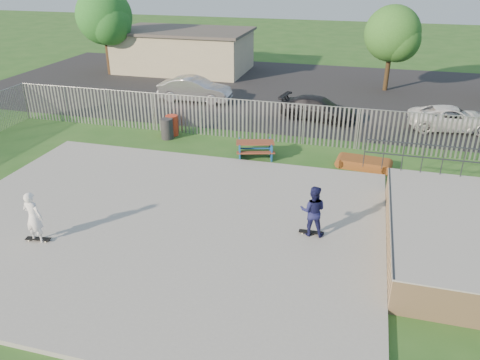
% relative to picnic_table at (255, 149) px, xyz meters
% --- Properties ---
extents(ground, '(120.00, 120.00, 0.00)m').
position_rel_picnic_table_xyz_m(ground, '(-1.75, -6.85, -0.37)').
color(ground, '#28591E').
rests_on(ground, ground).
extents(concrete_slab, '(15.00, 12.00, 0.15)m').
position_rel_picnic_table_xyz_m(concrete_slab, '(-1.75, -6.85, -0.29)').
color(concrete_slab, gray).
rests_on(concrete_slab, ground).
extents(quarter_pipe, '(5.50, 7.05, 2.19)m').
position_rel_picnic_table_xyz_m(quarter_pipe, '(7.74, -5.81, 0.19)').
color(quarter_pipe, tan).
rests_on(quarter_pipe, ground).
extents(fence, '(26.04, 16.02, 2.00)m').
position_rel_picnic_table_xyz_m(fence, '(-0.75, -2.26, 0.63)').
color(fence, gray).
rests_on(fence, ground).
extents(picnic_table, '(2.03, 1.83, 0.72)m').
position_rel_picnic_table_xyz_m(picnic_table, '(0.00, 0.00, 0.00)').
color(picnic_table, brown).
rests_on(picnic_table, ground).
extents(funbox, '(2.07, 1.18, 0.40)m').
position_rel_picnic_table_xyz_m(funbox, '(4.85, 0.02, -0.17)').
color(funbox, brown).
rests_on(funbox, ground).
extents(trash_bin_red, '(0.62, 0.62, 1.04)m').
position_rel_picnic_table_xyz_m(trash_bin_red, '(-4.78, 1.68, 0.15)').
color(trash_bin_red, '#B5311B').
rests_on(trash_bin_red, ground).
extents(trash_bin_grey, '(0.62, 0.62, 1.03)m').
position_rel_picnic_table_xyz_m(trash_bin_grey, '(-4.82, 1.14, 0.15)').
color(trash_bin_grey, '#29292C').
rests_on(trash_bin_grey, ground).
extents(parking_lot, '(40.00, 18.00, 0.02)m').
position_rel_picnic_table_xyz_m(parking_lot, '(-1.75, 12.15, -0.36)').
color(parking_lot, black).
rests_on(parking_lot, ground).
extents(car_silver, '(4.61, 1.69, 1.51)m').
position_rel_picnic_table_xyz_m(car_silver, '(-5.80, 7.88, 0.41)').
color(car_silver, '#B8B8BD').
rests_on(car_silver, parking_lot).
extents(car_dark, '(4.56, 2.54, 1.25)m').
position_rel_picnic_table_xyz_m(car_dark, '(2.14, 6.21, 0.28)').
color(car_dark, black).
rests_on(car_dark, parking_lot).
extents(car_white, '(4.62, 2.55, 1.22)m').
position_rel_picnic_table_xyz_m(car_white, '(9.14, 6.29, 0.26)').
color(car_white, white).
rests_on(car_white, parking_lot).
extents(building, '(10.40, 6.40, 3.20)m').
position_rel_picnic_table_xyz_m(building, '(-9.75, 16.15, 1.24)').
color(building, '#B3AA8A').
rests_on(building, ground).
extents(tree_left, '(4.15, 4.15, 6.40)m').
position_rel_picnic_table_xyz_m(tree_left, '(-14.87, 13.39, 3.94)').
color(tree_left, '#442F1B').
rests_on(tree_left, ground).
extents(tree_mid, '(3.63, 3.63, 5.60)m').
position_rel_picnic_table_xyz_m(tree_mid, '(5.85, 13.92, 3.40)').
color(tree_mid, '#3B2B17').
rests_on(tree_mid, ground).
extents(skateboard_a, '(0.81, 0.23, 0.08)m').
position_rel_picnic_table_xyz_m(skateboard_a, '(3.38, -6.24, -0.18)').
color(skateboard_a, black).
rests_on(skateboard_a, concrete_slab).
extents(skateboard_b, '(0.82, 0.32, 0.08)m').
position_rel_picnic_table_xyz_m(skateboard_b, '(-4.92, -8.91, -0.18)').
color(skateboard_b, black).
rests_on(skateboard_b, concrete_slab).
extents(skater_navy, '(0.85, 0.68, 1.71)m').
position_rel_picnic_table_xyz_m(skater_navy, '(3.38, -6.24, 0.64)').
color(skater_navy, '#161946').
rests_on(skater_navy, concrete_slab).
extents(skater_white, '(0.63, 0.42, 1.71)m').
position_rel_picnic_table_xyz_m(skater_white, '(-4.92, -8.91, 0.64)').
color(skater_white, white).
rests_on(skater_white, concrete_slab).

